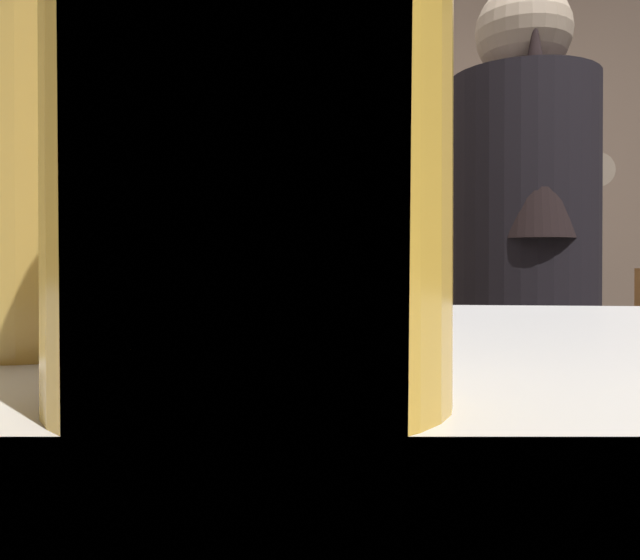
{
  "coord_description": "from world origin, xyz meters",
  "views": [
    {
      "loc": [
        -0.01,
        -1.31,
        1.08
      ],
      "look_at": [
        -0.09,
        -0.75,
        1.07
      ],
      "focal_mm": 35.87,
      "sensor_mm": 36.0,
      "label": 1
    }
  ],
  "objects_px": {
    "mini_fridge": "(9,370)",
    "bottle_vinegar": "(387,245)",
    "chefs_knife": "(598,336)",
    "pint_glass_far": "(37,146)",
    "bartender": "(523,300)",
    "pint_glass_near": "(253,74)",
    "bottle_hot_sauce": "(413,244)",
    "mixing_bowl": "(307,322)",
    "bottle_olive_oil": "(419,239)"
  },
  "relations": [
    {
      "from": "chefs_knife",
      "to": "pint_glass_far",
      "type": "bearing_deg",
      "value": -94.71
    },
    {
      "from": "pint_glass_near",
      "to": "pint_glass_far",
      "type": "relative_size",
      "value": 0.96
    },
    {
      "from": "pint_glass_far",
      "to": "bottle_vinegar",
      "type": "xyz_separation_m",
      "value": [
        0.02,
        3.08,
        0.1
      ]
    },
    {
      "from": "pint_glass_near",
      "to": "bottle_vinegar",
      "type": "distance_m",
      "value": 3.15
    },
    {
      "from": "mini_fridge",
      "to": "bottle_vinegar",
      "type": "xyz_separation_m",
      "value": [
        1.95,
        0.21,
        0.65
      ]
    },
    {
      "from": "mixing_bowl",
      "to": "chefs_knife",
      "type": "height_order",
      "value": "mixing_bowl"
    },
    {
      "from": "mixing_bowl",
      "to": "bottle_olive_oil",
      "type": "bearing_deg",
      "value": 72.37
    },
    {
      "from": "bottle_vinegar",
      "to": "bartender",
      "type": "bearing_deg",
      "value": -78.09
    },
    {
      "from": "chefs_knife",
      "to": "bottle_hot_sauce",
      "type": "height_order",
      "value": "bottle_hot_sauce"
    },
    {
      "from": "mixing_bowl",
      "to": "bottle_hot_sauce",
      "type": "relative_size",
      "value": 0.87
    },
    {
      "from": "bottle_olive_oil",
      "to": "bottle_hot_sauce",
      "type": "height_order",
      "value": "bottle_olive_oil"
    },
    {
      "from": "pint_glass_near",
      "to": "pint_glass_far",
      "type": "xyz_separation_m",
      "value": [
        -0.09,
        0.07,
        0.0
      ]
    },
    {
      "from": "mini_fridge",
      "to": "bottle_vinegar",
      "type": "distance_m",
      "value": 2.06
    },
    {
      "from": "bartender",
      "to": "mixing_bowl",
      "type": "height_order",
      "value": "bartender"
    },
    {
      "from": "mini_fridge",
      "to": "pint_glass_near",
      "type": "distance_m",
      "value": 3.6
    },
    {
      "from": "bartender",
      "to": "bottle_hot_sauce",
      "type": "distance_m",
      "value": 1.67
    },
    {
      "from": "mini_fridge",
      "to": "mixing_bowl",
      "type": "bearing_deg",
      "value": -29.3
    },
    {
      "from": "pint_glass_near",
      "to": "pint_glass_far",
      "type": "height_order",
      "value": "pint_glass_far"
    },
    {
      "from": "bottle_vinegar",
      "to": "pint_glass_near",
      "type": "bearing_deg",
      "value": -88.73
    },
    {
      "from": "bottle_vinegar",
      "to": "bottle_hot_sauce",
      "type": "bearing_deg",
      "value": -39.32
    },
    {
      "from": "chefs_knife",
      "to": "bottle_olive_oil",
      "type": "bearing_deg",
      "value": 125.59
    },
    {
      "from": "chefs_knife",
      "to": "pint_glass_far",
      "type": "xyz_separation_m",
      "value": [
        -0.67,
        -1.74,
        0.22
      ]
    },
    {
      "from": "bartender",
      "to": "chefs_knife",
      "type": "bearing_deg",
      "value": -38.8
    },
    {
      "from": "pint_glass_near",
      "to": "bottle_olive_oil",
      "type": "xyz_separation_m",
      "value": [
        0.09,
        3.2,
        0.14
      ]
    },
    {
      "from": "chefs_knife",
      "to": "pint_glass_near",
      "type": "xyz_separation_m",
      "value": [
        -0.58,
        -1.81,
        0.22
      ]
    },
    {
      "from": "bottle_olive_oil",
      "to": "mixing_bowl",
      "type": "bearing_deg",
      "value": -107.63
    },
    {
      "from": "chefs_knife",
      "to": "bottle_hot_sauce",
      "type": "bearing_deg",
      "value": 129.08
    },
    {
      "from": "mixing_bowl",
      "to": "bottle_olive_oil",
      "type": "distance_m",
      "value": 1.34
    },
    {
      "from": "mini_fridge",
      "to": "pint_glass_near",
      "type": "bearing_deg",
      "value": -55.51
    },
    {
      "from": "mixing_bowl",
      "to": "pint_glass_near",
      "type": "distance_m",
      "value": 2.0
    },
    {
      "from": "bartender",
      "to": "pint_glass_near",
      "type": "bearing_deg",
      "value": 163.72
    },
    {
      "from": "bottle_hot_sauce",
      "to": "chefs_knife",
      "type": "bearing_deg",
      "value": -67.32
    },
    {
      "from": "chefs_knife",
      "to": "pint_glass_near",
      "type": "bearing_deg",
      "value": -91.34
    },
    {
      "from": "mixing_bowl",
      "to": "bottle_vinegar",
      "type": "xyz_separation_m",
      "value": [
        0.23,
        1.18,
        0.31
      ]
    },
    {
      "from": "bottle_hot_sauce",
      "to": "pint_glass_far",
      "type": "bearing_deg",
      "value": -92.99
    },
    {
      "from": "chefs_knife",
      "to": "bottle_vinegar",
      "type": "relative_size",
      "value": 1.34
    },
    {
      "from": "pint_glass_far",
      "to": "bottle_hot_sauce",
      "type": "distance_m",
      "value": 2.97
    },
    {
      "from": "bottle_olive_oil",
      "to": "pint_glass_near",
      "type": "bearing_deg",
      "value": -91.67
    },
    {
      "from": "mini_fridge",
      "to": "bottle_hot_sauce",
      "type": "xyz_separation_m",
      "value": [
        2.08,
        0.1,
        0.65
      ]
    },
    {
      "from": "chefs_knife",
      "to": "mixing_bowl",
      "type": "bearing_deg",
      "value": -174.16
    },
    {
      "from": "mixing_bowl",
      "to": "pint_glass_far",
      "type": "distance_m",
      "value": 1.92
    },
    {
      "from": "mixing_bowl",
      "to": "pint_glass_near",
      "type": "bearing_deg",
      "value": -81.41
    },
    {
      "from": "mini_fridge",
      "to": "bottle_olive_oil",
      "type": "relative_size",
      "value": 4.22
    },
    {
      "from": "mixing_bowl",
      "to": "bottle_hot_sauce",
      "type": "bearing_deg",
      "value": 71.32
    },
    {
      "from": "bartender",
      "to": "bottle_olive_oil",
      "type": "relative_size",
      "value": 6.42
    },
    {
      "from": "mini_fridge",
      "to": "chefs_knife",
      "type": "xyz_separation_m",
      "value": [
        2.6,
        -1.13,
        0.32
      ]
    },
    {
      "from": "pint_glass_far",
      "to": "bottle_hot_sauce",
      "type": "relative_size",
      "value": 0.73
    },
    {
      "from": "chefs_knife",
      "to": "bottle_hot_sauce",
      "type": "distance_m",
      "value": 1.37
    },
    {
      "from": "mini_fridge",
      "to": "bottle_hot_sauce",
      "type": "height_order",
      "value": "bottle_hot_sauce"
    },
    {
      "from": "pint_glass_near",
      "to": "bottle_olive_oil",
      "type": "bearing_deg",
      "value": 88.33
    }
  ]
}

